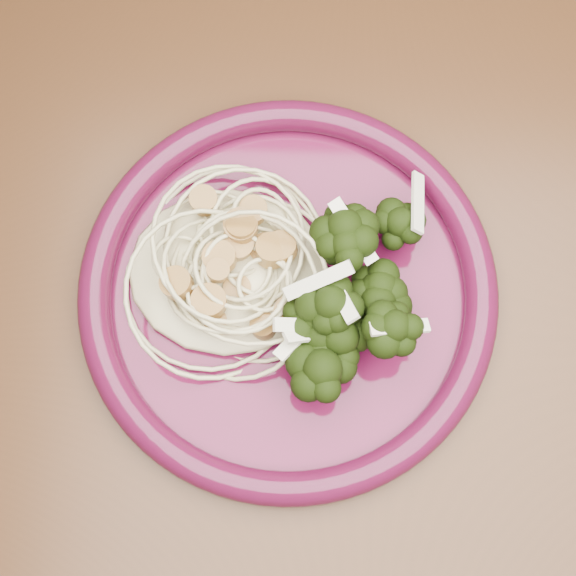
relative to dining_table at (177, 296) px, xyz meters
The scene contains 6 objects.
dining_table is the anchor object (origin of this frame).
dinner_plate 0.15m from the dining_table, 13.24° to the right, with size 0.41×0.41×0.03m.
spaghetti_pile 0.14m from the dining_table, ahead, with size 0.16×0.14×0.04m, color beige.
scallop_cluster 0.17m from the dining_table, ahead, with size 0.13×0.13×0.04m, color #A27738, non-canonical shape.
broccoli_pile 0.21m from the dining_table, 14.86° to the right, with size 0.10×0.16×0.06m, color black.
onion_garnish 0.24m from the dining_table, 14.86° to the right, with size 0.07×0.11×0.05m, color #ECECCA, non-canonical shape.
Camera 1 is at (0.11, -0.20, 1.36)m, focal length 50.00 mm.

